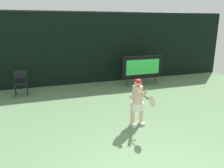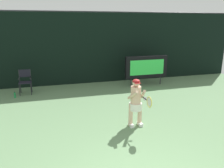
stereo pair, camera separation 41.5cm
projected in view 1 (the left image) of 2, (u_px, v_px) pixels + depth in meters
backdrop_screen at (73, 49)px, 11.23m from camera, size 18.00×0.12×3.66m
scoreboard at (142, 67)px, 11.29m from camera, size 2.20×0.21×1.50m
umpire_chair at (21, 82)px, 9.73m from camera, size 0.52×0.44×1.08m
water_bottle at (11, 97)px, 9.26m from camera, size 0.07×0.07×0.27m
tennis_player at (138, 100)px, 6.81m from camera, size 0.53×0.60×1.48m
tennis_racket at (152, 101)px, 6.20m from camera, size 0.03×0.60×0.31m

